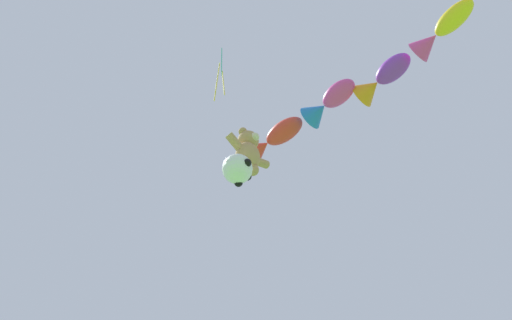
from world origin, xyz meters
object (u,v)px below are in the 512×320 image
fish_kite_violet (381,79)px  diamond_kite (221,67)px  fish_kite_crimson (271,140)px  teddy_bear_kite (248,151)px  soccer_ball_kite (238,169)px  fish_kite_magenta (328,103)px  fish_kite_goldfin (440,31)px

fish_kite_violet → diamond_kite: diamond_kite is taller
fish_kite_crimson → teddy_bear_kite: bearing=-162.7°
teddy_bear_kite → diamond_kite: diamond_kite is taller
teddy_bear_kite → fish_kite_crimson: fish_kite_crimson is taller
soccer_ball_kite → diamond_kite: size_ratio=0.30×
soccer_ball_kite → fish_kite_magenta: (2.21, -1.78, 3.70)m
soccer_ball_kite → fish_kite_violet: (2.65, -3.55, 3.62)m
fish_kite_violet → fish_kite_goldfin: size_ratio=0.95×
fish_kite_magenta → fish_kite_goldfin: 3.97m
teddy_bear_kite → fish_kite_magenta: size_ratio=0.87×
diamond_kite → fish_kite_magenta: bearing=-30.0°
teddy_bear_kite → fish_kite_violet: fish_kite_violet is taller
soccer_ball_kite → fish_kite_magenta: size_ratio=0.46×
fish_kite_crimson → fish_kite_violet: (0.52, -4.20, -0.23)m
soccer_ball_kite → fish_kite_goldfin: 7.16m
fish_kite_crimson → diamond_kite: (-3.03, -0.63, 0.50)m
fish_kite_violet → fish_kite_magenta: bearing=103.9°
teddy_bear_kite → soccer_ball_kite: bearing=-164.0°
fish_kite_crimson → fish_kite_violet: 4.24m
fish_kite_violet → diamond_kite: bearing=134.8°
teddy_bear_kite → fish_kite_magenta: bearing=-48.6°
fish_kite_crimson → fish_kite_goldfin: size_ratio=1.12×
fish_kite_crimson → fish_kite_goldfin: (0.34, -6.38, -0.33)m
soccer_ball_kite → fish_kite_crimson: (2.13, 0.65, 3.85)m
fish_kite_magenta → fish_kite_violet: bearing=-76.1°
fish_kite_goldfin → diamond_kite: bearing=120.3°
soccer_ball_kite → fish_kite_crimson: size_ratio=0.38×
teddy_bear_kite → fish_kite_goldfin: (1.95, -5.88, 2.16)m
fish_kite_violet → diamond_kite: 5.08m
teddy_bear_kite → soccer_ball_kite: 1.46m
fish_kite_crimson → diamond_kite: diamond_kite is taller
fish_kite_crimson → diamond_kite: size_ratio=0.78×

